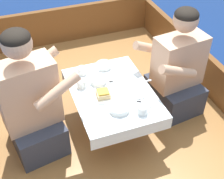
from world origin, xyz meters
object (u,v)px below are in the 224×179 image
Objects in this scene: person_starboard at (177,72)px; coffee_cup_center at (82,70)px; coffee_cup_port at (81,83)px; person_port at (32,106)px; sandwich at (103,94)px; coffee_cup_starboard at (143,109)px.

coffee_cup_center is at bearing -23.98° from person_starboard.
coffee_cup_port is at bearing -11.76° from person_starboard.
person_starboard reaches higher than coffee_cup_center.
coffee_cup_port is 0.17m from coffee_cup_center.
coffee_cup_port is at bearing 4.23° from person_port.
sandwich is at bearing -79.03° from coffee_cup_center.
coffee_cup_center is (-0.74, 0.22, 0.05)m from person_starboard.
person_starboard is 0.60m from coffee_cup_starboard.
person_port is 10.11× the size of coffee_cup_port.
person_port is 1.08× the size of person_starboard.
person_starboard is at bearing 8.97° from sandwich.
coffee_cup_center is at bearing 71.77° from coffee_cup_port.
coffee_cup_starboard is (0.20, -0.25, -0.00)m from sandwich.
coffee_cup_center is (-0.27, 0.59, -0.00)m from coffee_cup_starboard.
sandwich is 0.32m from coffee_cup_starboard.
person_port is 9.64× the size of sandwich.
person_port reaches higher than coffee_cup_port.
person_starboard is 8.93× the size of sandwich.
person_port is at bearing -165.48° from coffee_cup_port.
sandwich is at bearing -17.89° from person_port.
person_starboard is at bearing -4.60° from coffee_cup_port.
coffee_cup_port reaches higher than sandwich.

